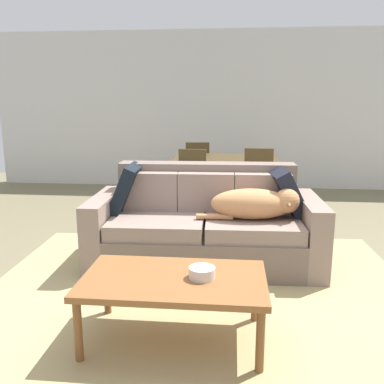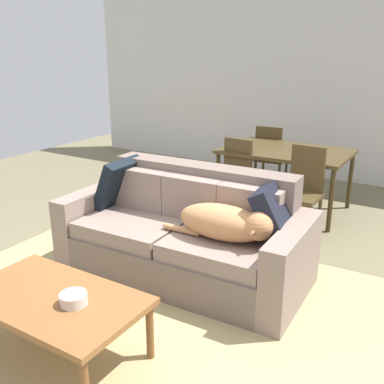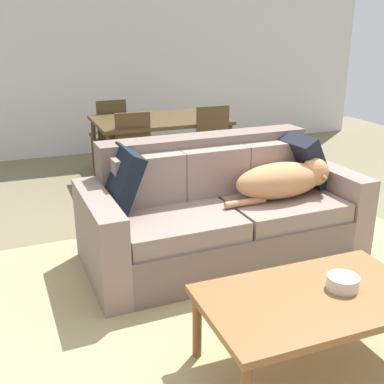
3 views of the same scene
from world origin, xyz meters
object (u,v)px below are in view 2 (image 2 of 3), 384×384
Objects in this scene: dining_table at (286,155)px; couch at (186,236)px; throw_pillow_by_right_arm at (276,214)px; dog_on_left_cushion at (227,223)px; dining_chair_far_left at (270,155)px; throw_pillow_by_left_arm at (118,183)px; dining_chair_near_left at (233,175)px; dining_chair_near_right at (303,188)px; coffee_table at (54,302)px; bowl_on_coffee_table at (73,299)px.

couch is at bearing -94.13° from dining_table.
throw_pillow_by_right_arm is at bearing 4.21° from couch.
dog_on_left_cushion is at bearing -19.68° from couch.
dining_chair_far_left is at bearing 112.66° from throw_pillow_by_right_arm.
throw_pillow_by_right_arm is at bearing 1.74° from throw_pillow_by_left_arm.
throw_pillow_by_right_arm is at bearing -48.10° from dining_chair_near_left.
dining_chair_near_right reaches higher than throw_pillow_by_left_arm.
dining_chair_near_right reaches higher than dining_chair_far_left.
throw_pillow_by_right_arm is 0.31× the size of dining_table.
couch is at bearing -174.05° from throw_pillow_by_right_arm.
dog_on_left_cushion is 1.37m from coffee_table.
throw_pillow_by_left_arm is 0.41× the size of coffee_table.
dining_chair_near_right reaches higher than dining_table.
throw_pillow_by_right_arm is 1.74m from dining_chair_near_left.
dining_chair_near_right reaches higher than couch.
coffee_table is 1.23× the size of dining_chair_near_right.
throw_pillow_by_left_arm is 2.64m from dining_chair_far_left.
throw_pillow_by_left_arm is 1.65m from bowl_on_coffee_table.
throw_pillow_by_left_arm is 1.51m from dining_chair_near_left.
dog_on_left_cushion is 5.49× the size of bowl_on_coffee_table.
dog_on_left_cushion is 0.62× the size of dining_table.
dining_chair_near_left is (-1.05, 1.37, -0.18)m from throw_pillow_by_right_arm.
dining_table is 1.62× the size of dining_chair_far_left.
throw_pillow_by_left_arm is 1.53m from throw_pillow_by_right_arm.
throw_pillow_by_left_arm is 0.52× the size of dining_chair_far_left.
dining_table is (0.14, 2.00, 0.33)m from couch.
dining_table is at bearing 56.36° from dining_chair_near_left.
dining_table is 0.72m from dining_chair_near_left.
throw_pillow_by_right_arm is 1.72m from coffee_table.
dining_table is (-0.32, 2.15, 0.06)m from dog_on_left_cushion.
dog_on_left_cushion is at bearing -142.58° from throw_pillow_by_right_arm.
dining_chair_near_right is at bearing 79.67° from bowl_on_coffee_table.
dining_chair_far_left is at bearing 92.76° from coffee_table.
dining_chair_near_right reaches higher than dining_chair_near_left.
dining_chair_near_left is at bearing -128.22° from dining_table.
throw_pillow_by_right_arm is 0.48× the size of dining_chair_near_right.
dining_chair_far_left is (-0.87, 1.26, -0.01)m from dining_chair_near_right.
throw_pillow_by_left_arm is 1.05× the size of throw_pillow_by_right_arm.
dog_on_left_cushion is at bearing -81.55° from dining_table.
dining_chair_far_left reaches higher than bowl_on_coffee_table.
dining_chair_far_left is (-0.76, 2.78, -0.12)m from dog_on_left_cushion.
couch is 1.49m from dining_chair_near_left.
bowl_on_coffee_table is 0.18× the size of dining_chair_far_left.
dining_chair_near_right is (1.34, 1.33, -0.18)m from throw_pillow_by_left_arm.
dining_chair_near_right is 1.53m from dining_chair_far_left.
couch reaches higher than coffee_table.
bowl_on_coffee_table is 2.85m from dining_chair_near_left.
dining_chair_far_left reaches higher than coffee_table.
coffee_table is at bearing -94.24° from dining_table.
dining_chair_near_right is 1.04× the size of dining_chair_far_left.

